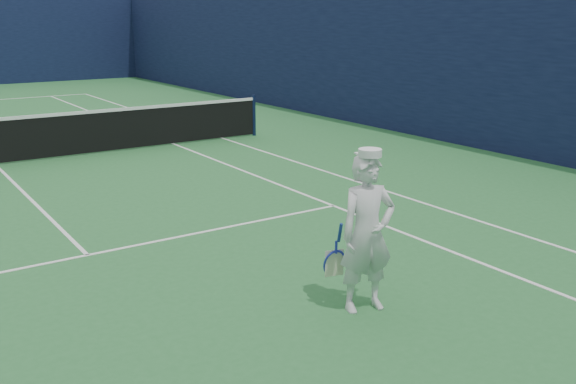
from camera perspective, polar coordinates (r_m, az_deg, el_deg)
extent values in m
cube|color=white|center=(16.70, -5.72, 4.74)|extent=(0.06, 23.83, 0.01)
cube|color=white|center=(16.11, -10.02, 4.19)|extent=(0.06, 23.77, 0.01)
cube|color=white|center=(8.94, -17.40, -5.38)|extent=(8.23, 0.06, 0.01)
cube|color=#0E1535|center=(18.99, 6.48, 12.07)|extent=(0.12, 36.12, 4.00)
cylinder|color=#141E4C|center=(17.05, -3.05, 6.82)|extent=(0.09, 0.09, 1.07)
imported|color=silver|center=(6.80, 7.06, -3.72)|extent=(0.69, 0.53, 1.70)
cylinder|color=white|center=(6.57, 7.31, 3.48)|extent=(0.24, 0.24, 0.08)
cube|color=white|center=(6.69, 6.77, 3.44)|extent=(0.20, 0.14, 0.02)
cylinder|color=navy|center=(6.74, 4.64, -3.61)|extent=(0.05, 0.09, 0.22)
cube|color=#1C259B|center=(6.84, 4.30, -4.91)|extent=(0.03, 0.02, 0.14)
torus|color=#1C259B|center=(6.97, 4.14, -6.31)|extent=(0.31, 0.16, 0.29)
cube|color=beige|center=(6.97, 4.14, -6.31)|extent=(0.22, 0.05, 0.30)
sphere|color=#DFF31B|center=(6.98, 8.57, -2.54)|extent=(0.07, 0.07, 0.07)
sphere|color=#DFF31B|center=(7.01, 8.82, -2.22)|extent=(0.07, 0.07, 0.07)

